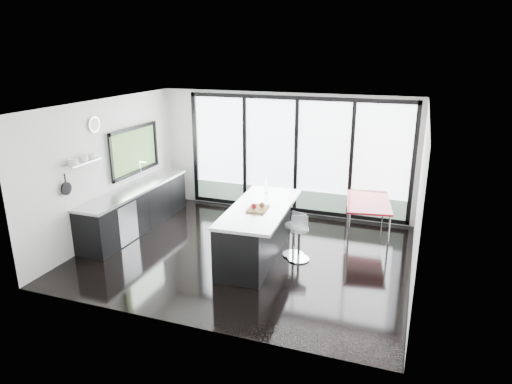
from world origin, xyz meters
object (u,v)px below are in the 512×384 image
at_px(bar_stool_near, 299,244).
at_px(bar_stool_far, 294,240).
at_px(island, 256,231).
at_px(red_table, 367,219).

bearing_deg(bar_stool_near, bar_stool_far, 120.56).
xyz_separation_m(island, red_table, (1.84, 1.61, -0.11)).
bearing_deg(island, bar_stool_far, 22.54).
bearing_deg(island, red_table, 41.17).
relative_size(island, bar_stool_far, 3.93).
bearing_deg(bar_stool_near, island, 176.11).
bearing_deg(bar_stool_near, red_table, 42.53).
height_order(island, bar_stool_near, island).
height_order(bar_stool_near, red_table, red_table).
relative_size(bar_stool_far, red_table, 0.43).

